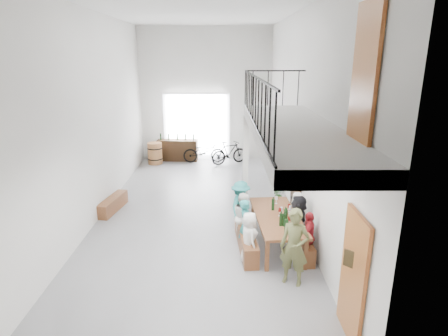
{
  "coord_description": "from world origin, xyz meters",
  "views": [
    {
      "loc": [
        0.67,
        -9.94,
        4.33
      ],
      "look_at": [
        0.73,
        -0.5,
        1.5
      ],
      "focal_mm": 30.0,
      "sensor_mm": 36.0,
      "label": 1
    }
  ],
  "objects_px": {
    "tasting_table": "(277,219)",
    "host_standing": "(294,247)",
    "bicycle_near": "(204,152)",
    "oak_barrel": "(155,153)",
    "bench_inner": "(246,238)",
    "serving_counter": "(178,150)",
    "side_bench": "(113,204)"
  },
  "relations": [
    {
      "from": "bench_inner",
      "to": "bicycle_near",
      "type": "distance_m",
      "value": 7.49
    },
    {
      "from": "oak_barrel",
      "to": "serving_counter",
      "type": "height_order",
      "value": "serving_counter"
    },
    {
      "from": "bench_inner",
      "to": "host_standing",
      "type": "distance_m",
      "value": 1.75
    },
    {
      "from": "bench_inner",
      "to": "host_standing",
      "type": "bearing_deg",
      "value": -63.39
    },
    {
      "from": "host_standing",
      "to": "side_bench",
      "type": "bearing_deg",
      "value": 166.22
    },
    {
      "from": "tasting_table",
      "to": "bench_inner",
      "type": "height_order",
      "value": "tasting_table"
    },
    {
      "from": "bench_inner",
      "to": "host_standing",
      "type": "xyz_separation_m",
      "value": [
        0.84,
        -1.43,
        0.55
      ]
    },
    {
      "from": "tasting_table",
      "to": "oak_barrel",
      "type": "bearing_deg",
      "value": 116.11
    },
    {
      "from": "side_bench",
      "to": "bicycle_near",
      "type": "xyz_separation_m",
      "value": [
        2.42,
        5.15,
        0.26
      ]
    },
    {
      "from": "tasting_table",
      "to": "oak_barrel",
      "type": "height_order",
      "value": "oak_barrel"
    },
    {
      "from": "bench_inner",
      "to": "serving_counter",
      "type": "xyz_separation_m",
      "value": [
        -2.45,
        7.69,
        0.22
      ]
    },
    {
      "from": "serving_counter",
      "to": "bicycle_near",
      "type": "xyz_separation_m",
      "value": [
        1.15,
        -0.31,
        0.01
      ]
    },
    {
      "from": "bench_inner",
      "to": "host_standing",
      "type": "relative_size",
      "value": 1.3
    },
    {
      "from": "tasting_table",
      "to": "oak_barrel",
      "type": "relative_size",
      "value": 2.72
    },
    {
      "from": "bench_inner",
      "to": "bicycle_near",
      "type": "relative_size",
      "value": 1.16
    },
    {
      "from": "side_bench",
      "to": "host_standing",
      "type": "xyz_separation_m",
      "value": [
        4.57,
        -3.66,
        0.58
      ]
    },
    {
      "from": "serving_counter",
      "to": "host_standing",
      "type": "bearing_deg",
      "value": -66.15
    },
    {
      "from": "host_standing",
      "to": "bench_inner",
      "type": "bearing_deg",
      "value": 145.32
    },
    {
      "from": "side_bench",
      "to": "tasting_table",
      "type": "bearing_deg",
      "value": -26.06
    },
    {
      "from": "tasting_table",
      "to": "bench_inner",
      "type": "distance_m",
      "value": 0.86
    },
    {
      "from": "tasting_table",
      "to": "serving_counter",
      "type": "bearing_deg",
      "value": 109.02
    },
    {
      "from": "tasting_table",
      "to": "bench_inner",
      "type": "xyz_separation_m",
      "value": [
        -0.72,
        -0.05,
        -0.47
      ]
    },
    {
      "from": "tasting_table",
      "to": "oak_barrel",
      "type": "xyz_separation_m",
      "value": [
        -4.06,
        7.13,
        -0.26
      ]
    },
    {
      "from": "bicycle_near",
      "to": "tasting_table",
      "type": "bearing_deg",
      "value": -168.09
    },
    {
      "from": "serving_counter",
      "to": "host_standing",
      "type": "xyz_separation_m",
      "value": [
        3.3,
        -9.12,
        0.33
      ]
    },
    {
      "from": "serving_counter",
      "to": "bicycle_near",
      "type": "distance_m",
      "value": 1.19
    },
    {
      "from": "tasting_table",
      "to": "host_standing",
      "type": "xyz_separation_m",
      "value": [
        0.12,
        -1.48,
        0.08
      ]
    },
    {
      "from": "bicycle_near",
      "to": "oak_barrel",
      "type": "bearing_deg",
      "value": 92.02
    },
    {
      "from": "oak_barrel",
      "to": "serving_counter",
      "type": "distance_m",
      "value": 1.02
    },
    {
      "from": "tasting_table",
      "to": "oak_barrel",
      "type": "distance_m",
      "value": 8.2
    },
    {
      "from": "tasting_table",
      "to": "side_bench",
      "type": "distance_m",
      "value": 4.98
    },
    {
      "from": "host_standing",
      "to": "bicycle_near",
      "type": "bearing_deg",
      "value": 128.59
    }
  ]
}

